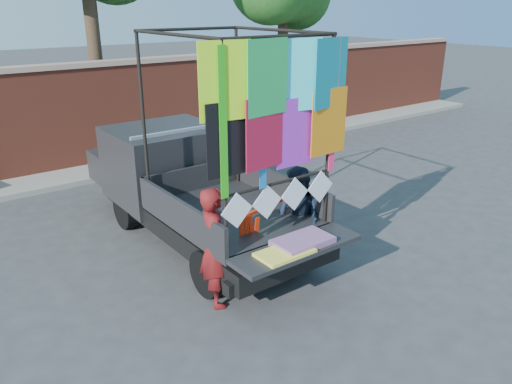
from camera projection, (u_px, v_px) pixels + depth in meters
ground at (245, 281)px, 7.53m from camera, size 90.00×90.00×0.00m
brick_wall at (79, 116)px, 12.29m from camera, size 30.00×0.45×2.61m
curb at (95, 172)px, 12.22m from camera, size 30.00×1.20×0.12m
pickup_truck at (181, 182)px, 9.03m from camera, size 2.27×5.70×3.59m
woman at (215, 247)px, 6.72m from camera, size 0.56×0.71×1.71m
man at (298, 219)px, 7.68m from camera, size 0.64×0.81×1.64m
streamer_bundle at (253, 225)px, 7.07m from camera, size 1.01×0.27×0.70m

